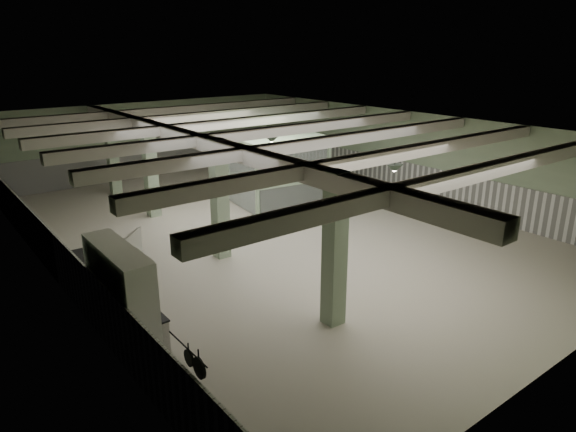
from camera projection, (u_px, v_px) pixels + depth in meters
floor at (269, 230)px, 17.89m from camera, size 20.00×20.00×0.00m
ceiling at (268, 127)px, 16.76m from camera, size 14.00×20.00×0.02m
wall_back at (149, 140)px, 24.84m from camera, size 14.00×0.02×3.60m
wall_front at (573, 283)px, 9.81m from camera, size 14.00×0.02×3.60m
wall_left at (49, 221)px, 13.27m from camera, size 0.02×20.00×3.60m
wall_right at (405, 155)px, 21.39m from camera, size 0.02×20.00×3.60m
wainscot_left at (56, 258)px, 13.61m from camera, size 0.05×19.90×1.50m
wainscot_right at (403, 179)px, 21.70m from camera, size 0.05×19.90×1.50m
wainscot_back at (151, 161)px, 25.15m from camera, size 13.90×0.05×1.50m
girder at (200, 142)px, 15.38m from camera, size 0.45×19.90×0.40m
beam_a at (468, 175)px, 11.18m from camera, size 13.90×0.35×0.32m
beam_b at (382, 157)px, 13.06m from camera, size 13.90×0.35×0.32m
beam_c at (318, 143)px, 14.94m from camera, size 13.90×0.35×0.32m
beam_d at (268, 132)px, 16.82m from camera, size 13.90×0.35×0.32m
beam_e at (228, 123)px, 18.69m from camera, size 13.90×0.35×0.32m
beam_f at (196, 116)px, 20.57m from camera, size 13.90×0.35×0.32m
beam_g at (169, 111)px, 22.45m from camera, size 13.90×0.35×0.32m
column_a at (335, 250)px, 11.37m from camera, size 0.42×0.42×3.60m
column_b at (220, 200)px, 15.12m from camera, size 0.42×0.42×3.60m
column_c at (150, 169)px, 18.88m from camera, size 0.42×0.42×3.60m
column_d at (112, 152)px, 21.89m from camera, size 0.42×0.42×3.60m
hook_rail at (187, 349)px, 7.58m from camera, size 0.02×1.20×0.02m
pendant_front at (394, 168)px, 13.47m from camera, size 0.44×0.44×0.22m
pendant_mid at (272, 140)px, 17.60m from camera, size 0.44×0.44×0.22m
pendant_back at (201, 123)px, 21.35m from camera, size 0.44×0.44×0.22m
prep_counter at (107, 300)px, 12.00m from camera, size 0.88×5.03×0.91m
pitcher_near at (115, 293)px, 11.01m from camera, size 0.24×0.27×0.31m
pitcher_far at (101, 273)px, 12.10m from camera, size 0.21×0.23×0.24m
veg_colander at (131, 303)px, 10.73m from camera, size 0.49×0.49×0.19m
orange_bowl at (119, 298)px, 11.06m from camera, size 0.27×0.27×0.09m
skillet_near at (199, 368)px, 7.49m from camera, size 0.04×0.34×0.34m
skillet_far at (189, 358)px, 7.73m from camera, size 0.04×0.27×0.27m
walkin_cooler at (123, 296)px, 10.69m from camera, size 1.12×2.50×2.29m
guard_booth at (277, 158)px, 20.46m from camera, size 3.78×3.32×2.76m
filing_cabinet at (312, 178)px, 22.10m from camera, size 0.54×0.70×1.41m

